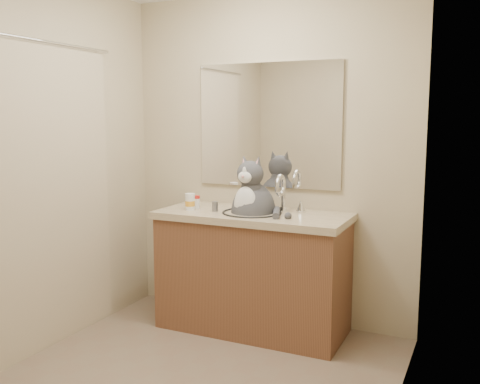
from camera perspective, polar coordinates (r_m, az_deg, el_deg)
name	(u,v)px	position (r m, az deg, el deg)	size (l,w,h in m)	color
room	(180,177)	(2.83, -6.43, 1.65)	(2.22, 2.52, 2.42)	#7C6956
vanity	(253,269)	(3.83, 1.38, -8.20)	(1.34, 0.59, 1.12)	brown
mirror	(268,125)	(3.92, 3.02, 7.11)	(1.10, 0.02, 0.90)	white
shower_curtain	(46,194)	(3.58, -20.01, -0.18)	(0.02, 1.30, 1.93)	beige
cat	(253,207)	(3.73, 1.36, -1.61)	(0.43, 0.38, 0.61)	#444449
pill_bottle_redcap	(196,202)	(3.92, -4.68, -1.04)	(0.06, 0.06, 0.09)	white
pill_bottle_orange	(190,202)	(3.84, -5.35, -1.08)	(0.08, 0.08, 0.12)	white
grey_canister	(215,206)	(3.77, -2.69, -1.55)	(0.05, 0.05, 0.07)	slate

